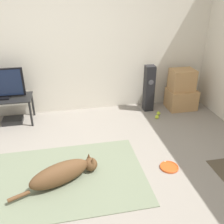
{
  "coord_description": "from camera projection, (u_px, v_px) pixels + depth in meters",
  "views": [
    {
      "loc": [
        -0.11,
        -2.28,
        2.08
      ],
      "look_at": [
        0.54,
        0.94,
        0.45
      ],
      "focal_mm": 40.0,
      "sensor_mm": 36.0,
      "label": 1
    }
  ],
  "objects": [
    {
      "name": "ground_plane",
      "position": [
        83.0,
        185.0,
        2.95
      ],
      "size": [
        12.0,
        12.0,
        0.0
      ],
      "primitive_type": "plane",
      "color": "gray"
    },
    {
      "name": "wall_back",
      "position": [
        67.0,
        41.0,
        4.22
      ],
      "size": [
        8.0,
        0.06,
        2.55
      ],
      "color": "silver",
      "rests_on": "ground_plane"
    },
    {
      "name": "area_rug",
      "position": [
        66.0,
        177.0,
        3.05
      ],
      "size": [
        1.92,
        1.32,
        0.01
      ],
      "color": "slate",
      "rests_on": "ground_plane"
    },
    {
      "name": "dog",
      "position": [
        63.0,
        173.0,
        2.92
      ],
      "size": [
        1.03,
        0.5,
        0.27
      ],
      "color": "brown",
      "rests_on": "area_rug"
    },
    {
      "name": "frisbee",
      "position": [
        169.0,
        167.0,
        3.22
      ],
      "size": [
        0.24,
        0.24,
        0.03
      ],
      "color": "#DB511E",
      "rests_on": "ground_plane"
    },
    {
      "name": "cardboard_box_lower",
      "position": [
        181.0,
        99.0,
        4.76
      ],
      "size": [
        0.52,
        0.41,
        0.38
      ],
      "color": "tan",
      "rests_on": "ground_plane"
    },
    {
      "name": "cardboard_box_upper",
      "position": [
        182.0,
        80.0,
        4.6
      ],
      "size": [
        0.43,
        0.34,
        0.38
      ],
      "color": "tan",
      "rests_on": "cardboard_box_lower"
    },
    {
      "name": "floor_speaker",
      "position": [
        149.0,
        88.0,
        4.59
      ],
      "size": [
        0.17,
        0.18,
        0.86
      ],
      "color": "black",
      "rests_on": "ground_plane"
    },
    {
      "name": "tv_stand",
      "position": [
        2.0,
        101.0,
        4.13
      ],
      "size": [
        0.97,
        0.46,
        0.46
      ],
      "color": "black",
      "rests_on": "ground_plane"
    },
    {
      "name": "tennis_ball_by_boxes",
      "position": [
        158.0,
        113.0,
        4.56
      ],
      "size": [
        0.07,
        0.07,
        0.07
      ],
      "color": "#C6E033",
      "rests_on": "ground_plane"
    },
    {
      "name": "tennis_ball_near_speaker",
      "position": [
        157.0,
        117.0,
        4.43
      ],
      "size": [
        0.07,
        0.07,
        0.07
      ],
      "color": "#C6E033",
      "rests_on": "ground_plane"
    },
    {
      "name": "game_console",
      "position": [
        13.0,
        120.0,
        4.29
      ],
      "size": [
        0.33,
        0.25,
        0.08
      ],
      "color": "black",
      "rests_on": "ground_plane"
    }
  ]
}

